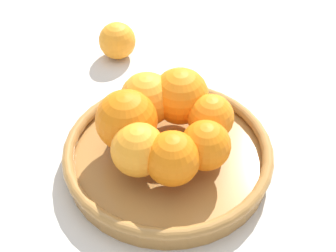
{
  "coord_description": "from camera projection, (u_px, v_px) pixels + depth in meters",
  "views": [
    {
      "loc": [
        0.42,
        -0.16,
        0.49
      ],
      "look_at": [
        0.0,
        0.0,
        0.07
      ],
      "focal_mm": 50.0,
      "sensor_mm": 36.0,
      "label": 1
    }
  ],
  "objects": [
    {
      "name": "ground_plane",
      "position": [
        168.0,
        163.0,
        0.66
      ],
      "size": [
        4.0,
        4.0,
        0.0
      ],
      "primitive_type": "plane",
      "color": "beige"
    },
    {
      "name": "orange_pile",
      "position": [
        163.0,
        122.0,
        0.62
      ],
      "size": [
        0.19,
        0.18,
        0.08
      ],
      "color": "orange",
      "rests_on": "fruit_bowl"
    },
    {
      "name": "fruit_bowl",
      "position": [
        168.0,
        154.0,
        0.65
      ],
      "size": [
        0.29,
        0.29,
        0.04
      ],
      "color": "#A57238",
      "rests_on": "ground_plane"
    },
    {
      "name": "stray_orange",
      "position": [
        117.0,
        41.0,
        0.83
      ],
      "size": [
        0.07,
        0.07,
        0.07
      ],
      "primitive_type": "sphere",
      "color": "orange",
      "rests_on": "ground_plane"
    }
  ]
}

